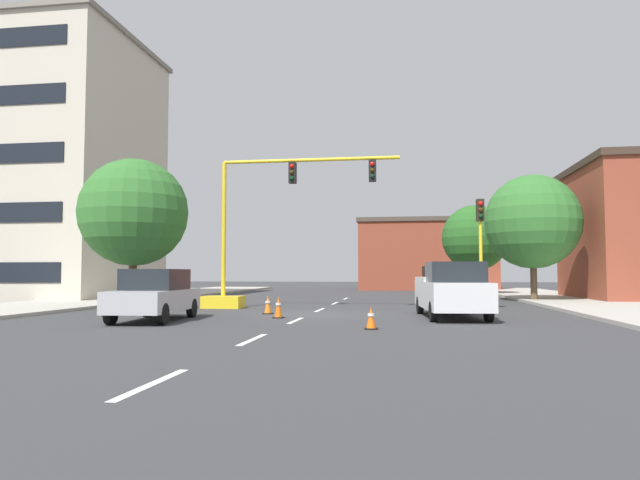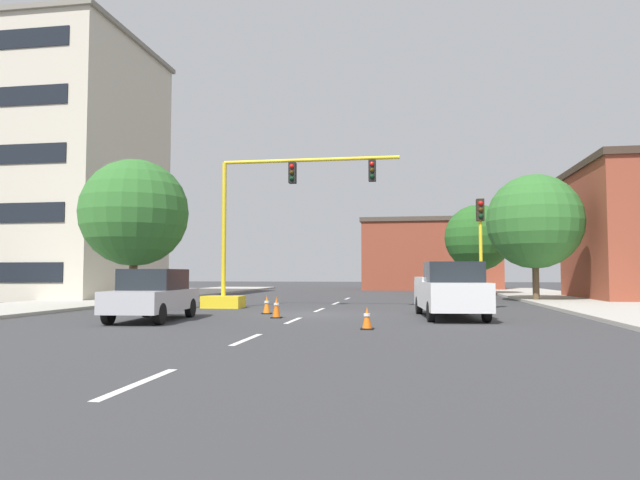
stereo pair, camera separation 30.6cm
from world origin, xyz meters
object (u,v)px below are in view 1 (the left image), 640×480
(traffic_cone_roadside_a, at_px, (268,305))
(traffic_light_pole_right, at_px, (480,228))
(tree_right_mid, at_px, (532,222))
(traffic_cone_roadside_c, at_px, (371,318))
(pickup_truck_white, at_px, (451,291))
(sedan_silver_near_left, at_px, (155,294))
(tree_left_near, at_px, (134,213))
(traffic_signal_gantry, at_px, (248,259))
(traffic_cone_roadside_b, at_px, (278,307))
(tree_right_far, at_px, (475,238))

(traffic_cone_roadside_a, bearing_deg, traffic_light_pole_right, 21.19)
(tree_right_mid, distance_m, traffic_cone_roadside_c, 18.98)
(tree_right_mid, bearing_deg, pickup_truck_white, -114.45)
(traffic_cone_roadside_c, bearing_deg, pickup_truck_white, 60.34)
(traffic_light_pole_right, xyz_separation_m, sedan_silver_near_left, (-11.64, -6.92, -2.64))
(tree_right_mid, relative_size, sedan_silver_near_left, 1.54)
(pickup_truck_white, bearing_deg, traffic_light_pole_right, 68.98)
(traffic_light_pole_right, distance_m, traffic_cone_roadside_a, 9.75)
(pickup_truck_white, xyz_separation_m, sedan_silver_near_left, (-10.03, -2.73, -0.09))
(tree_right_mid, height_order, sedan_silver_near_left, tree_right_mid)
(sedan_silver_near_left, bearing_deg, tree_left_near, 122.82)
(traffic_signal_gantry, distance_m, traffic_light_pole_right, 10.46)
(tree_right_mid, bearing_deg, traffic_cone_roadside_c, -115.94)
(sedan_silver_near_left, distance_m, traffic_cone_roadside_c, 7.66)
(pickup_truck_white, relative_size, traffic_cone_roadside_b, 7.13)
(tree_right_mid, bearing_deg, traffic_signal_gantry, -151.22)
(sedan_silver_near_left, relative_size, traffic_cone_roadside_a, 6.35)
(tree_left_near, distance_m, sedan_silver_near_left, 7.78)
(sedan_silver_near_left, bearing_deg, traffic_cone_roadside_a, 49.71)
(traffic_cone_roadside_a, bearing_deg, traffic_signal_gantry, 117.96)
(traffic_cone_roadside_a, distance_m, traffic_cone_roadside_b, 2.10)
(tree_right_mid, distance_m, tree_right_far, 9.52)
(traffic_signal_gantry, bearing_deg, traffic_cone_roadside_b, -63.44)
(traffic_cone_roadside_b, bearing_deg, traffic_light_pole_right, 34.13)
(traffic_light_pole_right, relative_size, pickup_truck_white, 0.86)
(traffic_cone_roadside_b, bearing_deg, pickup_truck_white, 9.80)
(traffic_cone_roadside_c, bearing_deg, traffic_light_pole_right, 64.30)
(sedan_silver_near_left, distance_m, traffic_cone_roadside_a, 4.74)
(tree_right_mid, bearing_deg, traffic_cone_roadside_b, -131.53)
(tree_right_mid, bearing_deg, traffic_light_pole_right, -116.20)
(tree_right_mid, relative_size, pickup_truck_white, 1.28)
(tree_right_far, xyz_separation_m, traffic_cone_roadside_c, (-6.10, -25.95, -3.84))
(tree_left_near, bearing_deg, tree_right_far, 46.53)
(traffic_signal_gantry, xyz_separation_m, traffic_cone_roadside_c, (6.15, -8.83, -1.92))
(traffic_cone_roadside_a, bearing_deg, tree_left_near, 161.64)
(tree_right_mid, height_order, pickup_truck_white, tree_right_mid)
(tree_right_mid, xyz_separation_m, traffic_cone_roadside_b, (-11.61, -13.11, -4.09))
(traffic_light_pole_right, relative_size, tree_right_mid, 0.67)
(tree_right_far, bearing_deg, traffic_signal_gantry, -125.56)
(traffic_light_pole_right, relative_size, traffic_cone_roadside_b, 6.16)
(traffic_signal_gantry, xyz_separation_m, tree_left_near, (-5.03, -1.10, 2.11))
(tree_right_mid, distance_m, tree_left_near, 21.25)
(tree_left_near, bearing_deg, traffic_cone_roadside_b, -28.57)
(traffic_cone_roadside_b, bearing_deg, traffic_signal_gantry, 116.56)
(tree_right_far, height_order, traffic_cone_roadside_b, tree_right_far)
(tree_right_far, xyz_separation_m, traffic_cone_roadside_a, (-10.46, -20.49, -3.80))
(tree_left_near, bearing_deg, traffic_cone_roadside_a, -18.36)
(traffic_signal_gantry, relative_size, traffic_cone_roadside_a, 12.35)
(tree_right_mid, height_order, traffic_cone_roadside_b, tree_right_mid)
(traffic_signal_gantry, bearing_deg, tree_right_far, 54.44)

